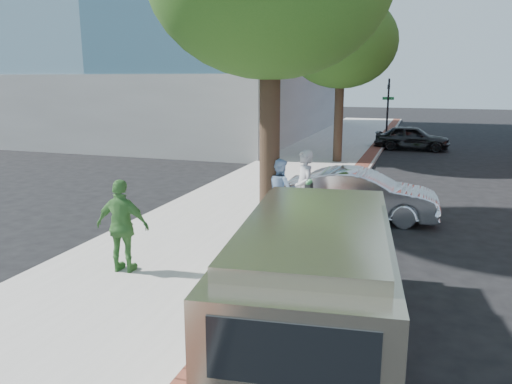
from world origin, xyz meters
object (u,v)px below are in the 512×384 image
at_px(parking_meter, 309,198).
at_px(person_officer, 280,190).
at_px(van, 315,271).
at_px(sedan_silver, 361,195).
at_px(person_green, 123,226).
at_px(person_gray, 304,189).
at_px(bg_car, 412,138).

bearing_deg(parking_meter, person_officer, 124.42).
bearing_deg(van, parking_meter, 96.99).
bearing_deg(van, person_officer, 103.77).
bearing_deg(van, sedan_silver, 84.36).
xyz_separation_m(person_officer, van, (2.08, -5.45, 0.09)).
xyz_separation_m(person_officer, person_green, (-1.87, -4.34, 0.08)).
xyz_separation_m(person_gray, bg_car, (2.12, 16.55, -0.46)).
distance_m(person_officer, sedan_silver, 2.38).
distance_m(person_gray, van, 5.23).
relative_size(parking_meter, person_gray, 0.75).
bearing_deg(bg_car, sedan_silver, 176.93).
height_order(person_officer, bg_car, person_officer).
bearing_deg(person_officer, person_gray, -165.71).
height_order(bg_car, van, van).
bearing_deg(person_gray, van, -16.41).
distance_m(parking_meter, person_green, 4.03).
bearing_deg(van, person_gray, 97.88).
bearing_deg(person_green, sedan_silver, -128.94).
distance_m(person_officer, bg_car, 16.40).
bearing_deg(parking_meter, person_gray, 107.71).
bearing_deg(bg_car, person_gray, 173.28).
xyz_separation_m(parking_meter, sedan_silver, (0.78, 3.03, -0.52)).
height_order(person_gray, person_green, person_gray).
relative_size(person_green, bg_car, 0.46).
bearing_deg(person_gray, person_green, -64.79).
height_order(person_officer, van, van).
relative_size(parking_meter, bg_car, 0.38).
bearing_deg(sedan_silver, person_green, 145.56).
bearing_deg(bg_car, parking_meter, 175.04).
xyz_separation_m(parking_meter, person_officer, (-1.12, 1.64, -0.23)).
bearing_deg(person_officer, person_green, 109.76).
xyz_separation_m(person_officer, bg_car, (2.84, 16.15, -0.30)).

